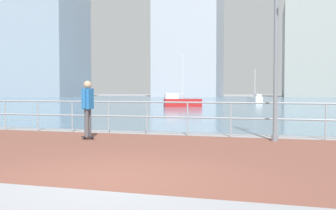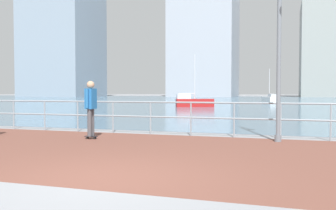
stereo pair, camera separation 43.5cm
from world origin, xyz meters
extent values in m
plane|color=gray|center=(0.00, 40.00, 0.00)|extent=(220.00, 220.00, 0.00)
cube|color=brown|center=(0.00, 2.80, 0.00)|extent=(28.00, 6.85, 0.01)
cube|color=slate|center=(0.00, 51.22, 0.00)|extent=(180.00, 88.00, 0.00)
cylinder|color=#8C99A3|center=(-7.00, 6.22, 0.55)|extent=(0.05, 0.05, 1.09)
cylinder|color=#8C99A3|center=(-5.60, 6.22, 0.55)|extent=(0.05, 0.05, 1.09)
cylinder|color=#8C99A3|center=(-4.20, 6.22, 0.55)|extent=(0.05, 0.05, 1.09)
cylinder|color=#8C99A3|center=(-2.80, 6.22, 0.55)|extent=(0.05, 0.05, 1.09)
cylinder|color=#8C99A3|center=(-1.40, 6.22, 0.55)|extent=(0.05, 0.05, 1.09)
cylinder|color=#8C99A3|center=(0.00, 6.22, 0.55)|extent=(0.05, 0.05, 1.09)
cylinder|color=#8C99A3|center=(1.40, 6.22, 0.55)|extent=(0.05, 0.05, 1.09)
cylinder|color=#8C99A3|center=(2.80, 6.22, 0.55)|extent=(0.05, 0.05, 1.09)
cylinder|color=#8C99A3|center=(4.20, 6.22, 0.55)|extent=(0.05, 0.05, 1.09)
cylinder|color=#8C99A3|center=(0.00, 6.22, 1.09)|extent=(25.20, 0.06, 0.06)
cylinder|color=#8C99A3|center=(0.00, 6.22, 0.60)|extent=(25.20, 0.06, 0.06)
cylinder|color=slate|center=(2.74, 5.62, 0.10)|extent=(0.19, 0.19, 0.20)
cylinder|color=slate|center=(2.74, 5.62, 2.28)|extent=(0.12, 0.12, 4.57)
cylinder|color=black|center=(-2.59, 4.59, 0.03)|extent=(0.06, 0.03, 0.06)
cylinder|color=black|center=(-2.59, 4.51, 0.03)|extent=(0.06, 0.03, 0.06)
cylinder|color=black|center=(-2.85, 4.59, 0.03)|extent=(0.06, 0.03, 0.06)
cylinder|color=black|center=(-2.85, 4.51, 0.03)|extent=(0.06, 0.03, 0.06)
cube|color=black|center=(-2.72, 4.55, 0.08)|extent=(0.40, 0.11, 0.02)
cylinder|color=#4C4C51|center=(-2.72, 4.63, 0.51)|extent=(0.13, 0.13, 0.83)
cylinder|color=#4C4C51|center=(-2.72, 4.47, 0.51)|extent=(0.13, 0.13, 0.83)
cube|color=#236BB2|center=(-2.72, 4.55, 1.23)|extent=(0.24, 0.34, 0.62)
cylinder|color=#236BB2|center=(-2.72, 4.78, 1.25)|extent=(0.09, 0.09, 0.59)
cylinder|color=#236BB2|center=(-2.72, 4.32, 1.25)|extent=(0.09, 0.09, 0.59)
sphere|color=tan|center=(-2.72, 4.55, 1.66)|extent=(0.23, 0.23, 0.23)
cube|color=white|center=(0.95, 44.72, 0.33)|extent=(2.12, 3.24, 0.67)
cube|color=silver|center=(1.32, 43.86, 0.85)|extent=(1.06, 1.30, 0.37)
cylinder|color=silver|center=(0.95, 44.72, 2.52)|extent=(0.07, 0.07, 3.71)
cylinder|color=silver|center=(1.22, 44.09, 1.11)|extent=(0.61, 1.31, 0.06)
cube|color=#B21E1E|center=(-5.01, 27.65, 0.37)|extent=(3.57, 2.33, 0.74)
cube|color=silver|center=(-5.95, 27.24, 0.94)|extent=(1.43, 1.17, 0.41)
cylinder|color=silver|center=(-5.01, 27.65, 2.78)|extent=(0.08, 0.08, 4.08)
cylinder|color=silver|center=(-5.70, 27.35, 1.23)|extent=(1.44, 0.67, 0.07)
cube|color=#939993|center=(13.70, 93.17, 11.38)|extent=(14.52, 15.53, 22.75)
cube|color=#8493A3|center=(-52.77, 78.77, 20.65)|extent=(17.38, 16.08, 41.29)
cube|color=#A3A8B2|center=(-17.16, 88.99, 16.92)|extent=(16.18, 15.58, 33.85)
camera|label=1|loc=(2.50, -5.55, 1.47)|focal=39.45mm
camera|label=2|loc=(2.92, -5.42, 1.47)|focal=39.45mm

